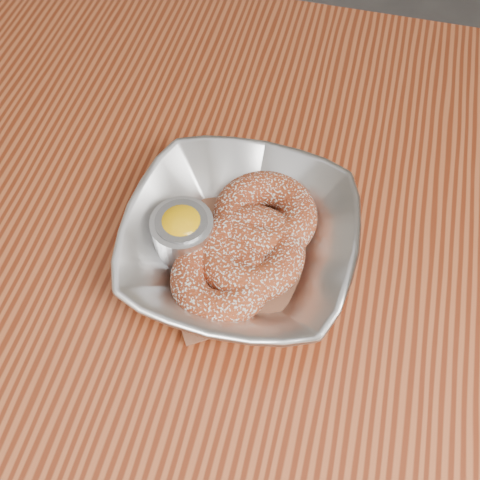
% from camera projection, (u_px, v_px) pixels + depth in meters
% --- Properties ---
extents(ground_plane, '(4.00, 4.00, 0.00)m').
position_uv_depth(ground_plane, '(250.00, 444.00, 1.16)').
color(ground_plane, '#565659').
rests_on(ground_plane, ground).
extents(table, '(1.20, 0.80, 0.75)m').
position_uv_depth(table, '(259.00, 309.00, 0.61)').
color(table, brown).
rests_on(table, ground_plane).
extents(serving_bowl, '(0.21, 0.21, 0.05)m').
position_uv_depth(serving_bowl, '(240.00, 243.00, 0.51)').
color(serving_bowl, '#BABCC1').
rests_on(serving_bowl, table).
extents(parchment, '(0.20, 0.20, 0.00)m').
position_uv_depth(parchment, '(240.00, 252.00, 0.52)').
color(parchment, brown).
rests_on(parchment, table).
extents(donut_back, '(0.10, 0.10, 0.03)m').
position_uv_depth(donut_back, '(265.00, 216.00, 0.52)').
color(donut_back, maroon).
rests_on(donut_back, parchment).
extents(donut_front, '(0.11, 0.11, 0.03)m').
position_uv_depth(donut_front, '(221.00, 279.00, 0.49)').
color(donut_front, maroon).
rests_on(donut_front, parchment).
extents(donut_extra, '(0.12, 0.12, 0.03)m').
position_uv_depth(donut_extra, '(251.00, 252.00, 0.50)').
color(donut_extra, maroon).
rests_on(donut_extra, parchment).
extents(ramekin, '(0.06, 0.06, 0.05)m').
position_uv_depth(ramekin, '(183.00, 232.00, 0.50)').
color(ramekin, '#BABCC1').
rests_on(ramekin, table).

